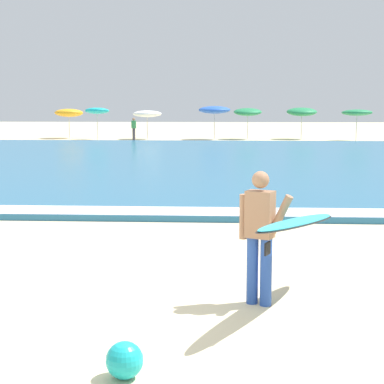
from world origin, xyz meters
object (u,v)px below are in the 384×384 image
(surfer_with_board, at_px, (279,227))
(beach_umbrella_5, at_px, (302,112))
(beach_umbrella_0, at_px, (69,113))
(beach_umbrella_4, at_px, (248,112))
(beach_umbrella_1, at_px, (97,111))
(beach_umbrella_2, at_px, (147,114))
(beach_umbrella_6, at_px, (357,113))
(beach_ball, at_px, (125,360))
(beach_umbrella_3, at_px, (214,110))
(beachgoer_near_row_left, at_px, (134,128))

(surfer_with_board, bearing_deg, beach_umbrella_5, 82.79)
(beach_umbrella_0, distance_m, beach_umbrella_4, 13.22)
(beach_umbrella_0, height_order, beach_umbrella_1, beach_umbrella_1)
(beach_umbrella_1, bearing_deg, beach_umbrella_2, 15.50)
(beach_umbrella_0, height_order, beach_umbrella_6, beach_umbrella_0)
(surfer_with_board, height_order, beach_umbrella_5, beach_umbrella_5)
(beach_umbrella_5, bearing_deg, beach_ball, -99.08)
(beach_umbrella_0, height_order, beach_ball, beach_umbrella_0)
(beach_umbrella_6, bearing_deg, beach_umbrella_3, 172.79)
(beach_ball, bearing_deg, surfer_with_board, 53.19)
(beach_umbrella_1, bearing_deg, beach_umbrella_5, 6.57)
(surfer_with_board, relative_size, beach_umbrella_5, 1.11)
(beach_umbrella_4, height_order, beachgoer_near_row_left, beach_umbrella_4)
(beach_umbrella_1, height_order, beach_umbrella_5, beach_umbrella_5)
(beach_umbrella_4, xyz_separation_m, beachgoer_near_row_left, (-8.06, -1.79, -1.12))
(beach_umbrella_5, bearing_deg, beachgoer_near_row_left, -170.34)
(surfer_with_board, distance_m, beach_umbrella_1, 37.58)
(beach_umbrella_3, bearing_deg, beach_umbrella_4, 12.68)
(beach_umbrella_5, distance_m, beach_ball, 40.63)
(beach_umbrella_3, xyz_separation_m, beachgoer_near_row_left, (-5.66, -1.25, -1.27))
(beach_umbrella_0, bearing_deg, beach_umbrella_5, -0.39)
(beach_umbrella_3, xyz_separation_m, beach_umbrella_6, (9.85, -1.25, -0.17))
(beach_umbrella_0, bearing_deg, beach_ball, -75.06)
(beach_ball, bearing_deg, beach_umbrella_0, 104.94)
(beach_ball, bearing_deg, beach_umbrella_2, 96.91)
(beach_umbrella_1, relative_size, beach_umbrella_3, 0.98)
(beach_umbrella_1, relative_size, beachgoer_near_row_left, 1.49)
(surfer_with_board, xyz_separation_m, beach_umbrella_0, (-12.33, 38.06, 0.85))
(beachgoer_near_row_left, bearing_deg, beach_umbrella_5, 9.66)
(surfer_with_board, distance_m, beach_umbrella_5, 38.25)
(beach_umbrella_0, height_order, beach_umbrella_2, beach_umbrella_0)
(beach_umbrella_2, distance_m, beachgoer_near_row_left, 1.82)
(beach_umbrella_5, distance_m, beach_umbrella_6, 4.08)
(surfer_with_board, distance_m, beach_umbrella_2, 37.76)
(beach_umbrella_1, xyz_separation_m, beach_ball, (8.23, -38.40, -1.88))
(beach_umbrella_4, bearing_deg, beach_umbrella_5, 3.61)
(beach_umbrella_0, distance_m, beach_umbrella_2, 6.01)
(beach_umbrella_3, bearing_deg, beach_umbrella_2, 179.30)
(beach_umbrella_1, bearing_deg, beach_umbrella_6, -1.09)
(beachgoer_near_row_left, relative_size, beach_ball, 4.41)
(surfer_with_board, bearing_deg, beach_umbrella_0, 107.96)
(beach_umbrella_2, xyz_separation_m, beach_umbrella_3, (4.86, -0.06, 0.28))
(surfer_with_board, bearing_deg, beach_umbrella_1, 105.19)
(beachgoer_near_row_left, bearing_deg, beach_umbrella_1, 172.48)
(beach_umbrella_6, bearing_deg, beach_umbrella_2, 174.93)
(beach_umbrella_1, height_order, beach_umbrella_4, beach_umbrella_1)
(beach_umbrella_2, distance_m, beach_ball, 39.68)
(beach_umbrella_3, relative_size, beach_ball, 6.73)
(beach_umbrella_3, bearing_deg, beach_ball, -90.14)
(beach_umbrella_0, height_order, beach_umbrella_5, beach_umbrella_5)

